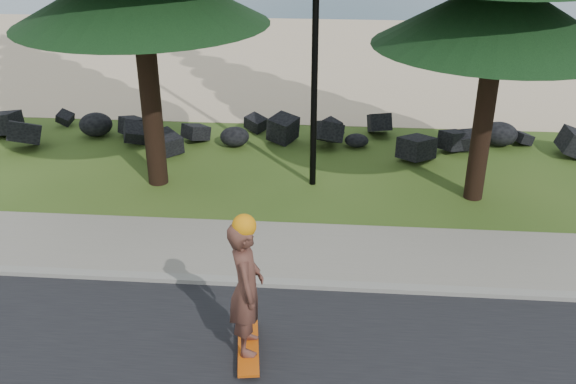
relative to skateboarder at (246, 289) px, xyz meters
The scene contains 6 objects.
ground 2.96m from the skateboarder, 75.91° to the left, with size 160.00×160.00×0.00m, color #324E18.
kerb 2.17m from the skateboarder, 69.20° to the left, with size 160.00×0.20×0.10m, color gray.
sidewalk 3.13m from the skateboarder, 76.87° to the left, with size 160.00×2.00×0.08m, color gray.
beach_sand 17.20m from the skateboarder, 87.78° to the left, with size 160.00×15.00×0.01m, color #D0B58B.
seawall_boulders 8.36m from the skateboarder, 85.39° to the left, with size 60.00×2.40×1.10m, color black, non-canonical shape.
skateboarder is the anchor object (origin of this frame).
Camera 1 is at (0.50, -9.93, 6.24)m, focal length 40.00 mm.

